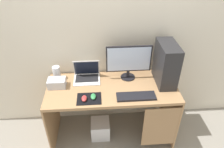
{
  "coord_description": "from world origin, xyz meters",
  "views": [
    {
      "loc": [
        -0.14,
        -1.89,
        2.25
      ],
      "look_at": [
        0.0,
        0.0,
        0.95
      ],
      "focal_mm": 33.55,
      "sensor_mm": 36.0,
      "label": 1
    }
  ],
  "objects_px": {
    "pc_tower": "(166,64)",
    "speaker": "(57,73)",
    "monitor": "(129,61)",
    "subwoofer": "(100,129)",
    "mouse_right": "(84,98)",
    "mouse_left": "(93,96)",
    "keyboard": "(136,96)",
    "projector": "(57,83)",
    "laptop": "(87,75)"
  },
  "relations": [
    {
      "from": "pc_tower",
      "to": "speaker",
      "type": "height_order",
      "value": "pc_tower"
    },
    {
      "from": "pc_tower",
      "to": "mouse_right",
      "type": "relative_size",
      "value": 5.06
    },
    {
      "from": "pc_tower",
      "to": "projector",
      "type": "xyz_separation_m",
      "value": [
        -1.24,
        -0.01,
        -0.19
      ]
    },
    {
      "from": "laptop",
      "to": "mouse_left",
      "type": "relative_size",
      "value": 3.25
    },
    {
      "from": "pc_tower",
      "to": "keyboard",
      "type": "bearing_deg",
      "value": -144.6
    },
    {
      "from": "speaker",
      "to": "projector",
      "type": "xyz_separation_m",
      "value": [
        0.02,
        -0.16,
        -0.03
      ]
    },
    {
      "from": "mouse_left",
      "to": "speaker",
      "type": "bearing_deg",
      "value": 137.63
    },
    {
      "from": "monitor",
      "to": "speaker",
      "type": "xyz_separation_m",
      "value": [
        -0.85,
        0.05,
        -0.15
      ]
    },
    {
      "from": "monitor",
      "to": "mouse_left",
      "type": "distance_m",
      "value": 0.59
    },
    {
      "from": "mouse_left",
      "to": "subwoofer",
      "type": "xyz_separation_m",
      "value": [
        0.06,
        0.14,
        -0.67
      ]
    },
    {
      "from": "speaker",
      "to": "keyboard",
      "type": "relative_size",
      "value": 0.39
    },
    {
      "from": "speaker",
      "to": "projector",
      "type": "distance_m",
      "value": 0.16
    },
    {
      "from": "mouse_right",
      "to": "laptop",
      "type": "bearing_deg",
      "value": 87.25
    },
    {
      "from": "projector",
      "to": "subwoofer",
      "type": "xyz_separation_m",
      "value": [
        0.47,
        -0.09,
        -0.7
      ]
    },
    {
      "from": "monitor",
      "to": "laptop",
      "type": "height_order",
      "value": "monitor"
    },
    {
      "from": "keyboard",
      "to": "subwoofer",
      "type": "relative_size",
      "value": 1.78
    },
    {
      "from": "pc_tower",
      "to": "subwoofer",
      "type": "xyz_separation_m",
      "value": [
        -0.77,
        -0.1,
        -0.9
      ]
    },
    {
      "from": "projector",
      "to": "subwoofer",
      "type": "bearing_deg",
      "value": -11.14
    },
    {
      "from": "pc_tower",
      "to": "subwoofer",
      "type": "height_order",
      "value": "pc_tower"
    },
    {
      "from": "speaker",
      "to": "mouse_right",
      "type": "bearing_deg",
      "value": -51.17
    },
    {
      "from": "mouse_left",
      "to": "subwoofer",
      "type": "relative_size",
      "value": 0.41
    },
    {
      "from": "pc_tower",
      "to": "projector",
      "type": "height_order",
      "value": "pc_tower"
    },
    {
      "from": "pc_tower",
      "to": "mouse_left",
      "type": "distance_m",
      "value": 0.89
    },
    {
      "from": "laptop",
      "to": "mouse_right",
      "type": "height_order",
      "value": "laptop"
    },
    {
      "from": "mouse_right",
      "to": "mouse_left",
      "type": "bearing_deg",
      "value": 14.74
    },
    {
      "from": "keyboard",
      "to": "speaker",
      "type": "bearing_deg",
      "value": 155.06
    },
    {
      "from": "mouse_left",
      "to": "subwoofer",
      "type": "height_order",
      "value": "mouse_left"
    },
    {
      "from": "laptop",
      "to": "mouse_left",
      "type": "bearing_deg",
      "value": -78.26
    },
    {
      "from": "pc_tower",
      "to": "mouse_right",
      "type": "xyz_separation_m",
      "value": [
        -0.93,
        -0.27,
        -0.22
      ]
    },
    {
      "from": "pc_tower",
      "to": "keyboard",
      "type": "height_order",
      "value": "pc_tower"
    },
    {
      "from": "speaker",
      "to": "subwoofer",
      "type": "bearing_deg",
      "value": -27.21
    },
    {
      "from": "mouse_right",
      "to": "subwoofer",
      "type": "height_order",
      "value": "mouse_right"
    },
    {
      "from": "keyboard",
      "to": "subwoofer",
      "type": "height_order",
      "value": "keyboard"
    },
    {
      "from": "speaker",
      "to": "projector",
      "type": "height_order",
      "value": "speaker"
    },
    {
      "from": "keyboard",
      "to": "mouse_left",
      "type": "bearing_deg",
      "value": 177.51
    },
    {
      "from": "mouse_right",
      "to": "keyboard",
      "type": "bearing_deg",
      "value": 0.52
    },
    {
      "from": "keyboard",
      "to": "mouse_right",
      "type": "relative_size",
      "value": 4.38
    },
    {
      "from": "laptop",
      "to": "monitor",
      "type": "bearing_deg",
      "value": -2.35
    },
    {
      "from": "projector",
      "to": "mouse_right",
      "type": "distance_m",
      "value": 0.41
    },
    {
      "from": "pc_tower",
      "to": "monitor",
      "type": "xyz_separation_m",
      "value": [
        -0.41,
        0.1,
        -0.01
      ]
    },
    {
      "from": "projector",
      "to": "mouse_right",
      "type": "xyz_separation_m",
      "value": [
        0.32,
        -0.26,
        -0.03
      ]
    },
    {
      "from": "laptop",
      "to": "speaker",
      "type": "relative_size",
      "value": 1.89
    },
    {
      "from": "speaker",
      "to": "projector",
      "type": "relative_size",
      "value": 0.82
    },
    {
      "from": "mouse_right",
      "to": "subwoofer",
      "type": "xyz_separation_m",
      "value": [
        0.15,
        0.17,
        -0.67
      ]
    },
    {
      "from": "subwoofer",
      "to": "mouse_right",
      "type": "bearing_deg",
      "value": -132.67
    },
    {
      "from": "keyboard",
      "to": "mouse_right",
      "type": "bearing_deg",
      "value": -179.48
    },
    {
      "from": "subwoofer",
      "to": "keyboard",
      "type": "bearing_deg",
      "value": -22.03
    },
    {
      "from": "pc_tower",
      "to": "laptop",
      "type": "xyz_separation_m",
      "value": [
        -0.91,
        0.12,
        -0.2
      ]
    },
    {
      "from": "subwoofer",
      "to": "mouse_left",
      "type": "bearing_deg",
      "value": -112.53
    },
    {
      "from": "keyboard",
      "to": "mouse_right",
      "type": "xyz_separation_m",
      "value": [
        -0.55,
        -0.01,
        0.01
      ]
    }
  ]
}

